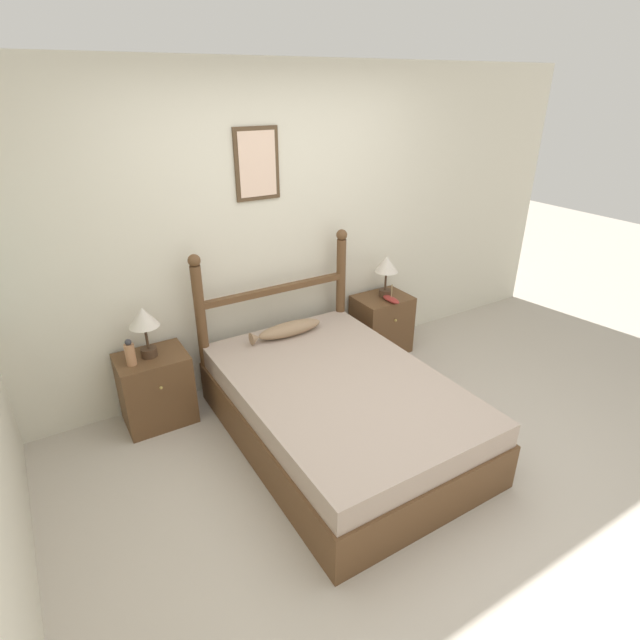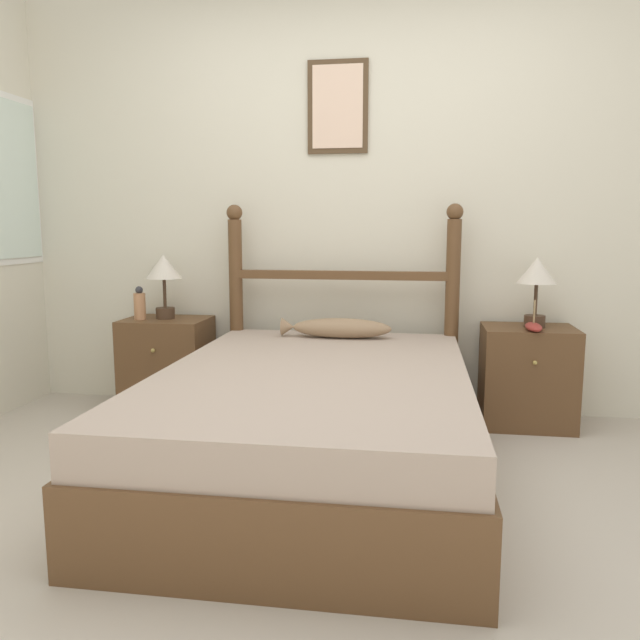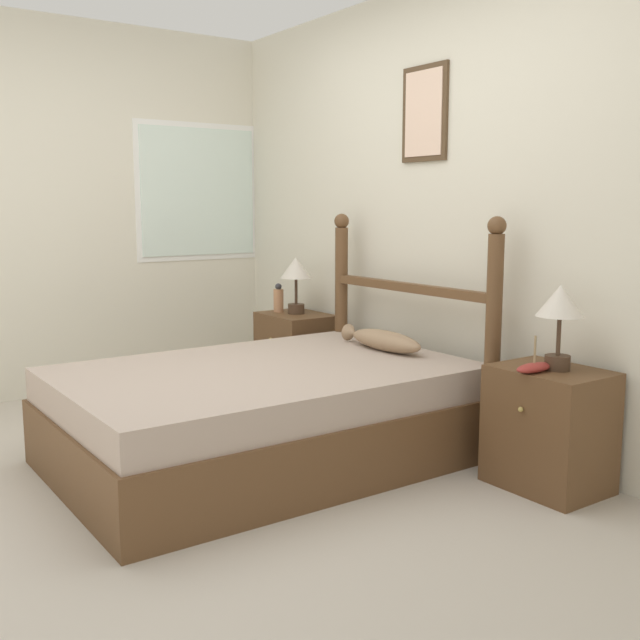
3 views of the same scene
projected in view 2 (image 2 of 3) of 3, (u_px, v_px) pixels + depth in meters
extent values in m
plane|color=#B7AD9E|center=(314.00, 537.00, 2.27)|extent=(16.00, 16.00, 0.00)
cube|color=beige|center=(360.00, 201.00, 3.78)|extent=(6.40, 0.06, 2.55)
cube|color=#4C3823|center=(338.00, 107.00, 3.68)|extent=(0.36, 0.02, 0.54)
cube|color=beige|center=(338.00, 106.00, 3.66)|extent=(0.30, 0.01, 0.48)
cube|color=brown|center=(315.00, 440.00, 2.83)|extent=(1.37, 2.03, 0.33)
cube|color=tan|center=(315.00, 387.00, 2.79)|extent=(1.33, 1.99, 0.17)
cylinder|color=brown|center=(236.00, 316.00, 3.82)|extent=(0.08, 0.08, 1.17)
sphere|color=brown|center=(234.00, 213.00, 3.72)|extent=(0.09, 0.09, 0.09)
cylinder|color=brown|center=(452.00, 320.00, 3.62)|extent=(0.08, 0.08, 1.17)
sphere|color=brown|center=(455.00, 212.00, 3.53)|extent=(0.09, 0.09, 0.09)
cube|color=brown|center=(341.00, 275.00, 3.68)|extent=(1.29, 0.06, 0.05)
cube|color=brown|center=(167.00, 364.00, 3.85)|extent=(0.50, 0.39, 0.57)
sphere|color=tan|center=(153.00, 351.00, 3.63)|extent=(0.02, 0.02, 0.02)
cube|color=brown|center=(527.00, 376.00, 3.53)|extent=(0.50, 0.39, 0.57)
sphere|color=tan|center=(535.00, 363.00, 3.31)|extent=(0.02, 0.02, 0.02)
cylinder|color=#422D1E|center=(165.00, 313.00, 3.81)|extent=(0.11, 0.11, 0.07)
cylinder|color=#422D1E|center=(165.00, 293.00, 3.79)|extent=(0.02, 0.02, 0.18)
cone|color=beige|center=(164.00, 267.00, 3.77)|extent=(0.22, 0.22, 0.14)
cylinder|color=#422D1E|center=(534.00, 321.00, 3.48)|extent=(0.11, 0.11, 0.07)
cylinder|color=#422D1E|center=(536.00, 299.00, 3.46)|extent=(0.02, 0.02, 0.18)
cone|color=beige|center=(537.00, 270.00, 3.44)|extent=(0.22, 0.22, 0.14)
cylinder|color=tan|center=(140.00, 306.00, 3.77)|extent=(0.07, 0.07, 0.16)
sphere|color=#333338|center=(139.00, 290.00, 3.75)|extent=(0.05, 0.05, 0.05)
ellipsoid|color=maroon|center=(534.00, 327.00, 3.36)|extent=(0.08, 0.22, 0.04)
cylinder|color=#997F56|center=(534.00, 312.00, 3.35)|extent=(0.01, 0.01, 0.12)
ellipsoid|color=#997A5B|center=(342.00, 328.00, 3.53)|extent=(0.56, 0.15, 0.11)
cone|color=#997A5B|center=(288.00, 327.00, 3.58)|extent=(0.07, 0.10, 0.10)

